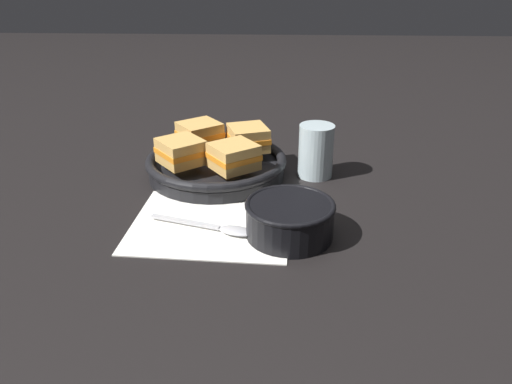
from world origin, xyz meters
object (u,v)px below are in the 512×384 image
soup_bowl (290,217)px  spoon (222,228)px  drinking_glass (316,151)px  skillet (217,165)px  sandwich_far_right (181,151)px  sandwich_far_left (200,134)px  sandwich_near_left (234,156)px  sandwich_near_right (248,138)px

soup_bowl → spoon: size_ratio=0.80×
drinking_glass → skillet: bearing=-178.0°
soup_bowl → skillet: (-0.14, 0.23, -0.01)m
soup_bowl → sandwich_far_right: size_ratio=1.30×
sandwich_far_right → drinking_glass: 0.26m
sandwich_far_right → drinking_glass: (0.25, 0.05, -0.01)m
sandwich_far_left → soup_bowl: bearing=-58.1°
skillet → sandwich_near_left: sandwich_near_left is taller
soup_bowl → sandwich_near_right: (-0.08, 0.27, 0.03)m
sandwich_near_left → drinking_glass: 0.17m
sandwich_far_left → drinking_glass: 0.24m
sandwich_far_left → sandwich_far_right: (-0.02, -0.10, 0.00)m
spoon → sandwich_near_right: (0.03, 0.26, 0.06)m
spoon → sandwich_far_left: 0.30m
sandwich_far_right → skillet: bearing=34.6°
skillet → sandwich_far_left: bearing=124.6°
skillet → sandwich_near_left: 0.09m
spoon → skillet: bearing=115.3°
sandwich_near_right → drinking_glass: drinking_glass is taller
soup_bowl → skillet: 0.27m
spoon → sandwich_near_left: sandwich_near_left is taller
soup_bowl → spoon: 0.11m
soup_bowl → sandwich_near_left: (-0.10, 0.17, 0.03)m
skillet → sandwich_near_right: bearing=32.2°
spoon → soup_bowl: bearing=13.9°
sandwich_far_left → sandwich_far_right: bearing=-101.6°
soup_bowl → sandwich_near_right: size_ratio=1.43×
spoon → sandwich_far_left: bearing=121.4°
sandwich_near_right → drinking_glass: bearing=-13.1°
spoon → sandwich_far_right: (-0.09, 0.18, 0.06)m
sandwich_near_left → sandwich_far_right: 0.10m
spoon → sandwich_near_left: (0.01, 0.16, 0.06)m
sandwich_near_right → drinking_glass: size_ratio=0.94×
sandwich_near_left → sandwich_far_left: size_ratio=1.00×
sandwich_near_left → drinking_glass: drinking_glass is taller
soup_bowl → sandwich_far_right: sandwich_far_right is taller
spoon → sandwich_near_right: bearing=101.0°
sandwich_far_left → sandwich_far_right: 0.10m
sandwich_near_left → sandwich_near_right: bearing=78.4°
sandwich_near_right → drinking_glass: (0.13, -0.03, -0.01)m
sandwich_near_left → drinking_glass: bearing=24.2°
spoon → sandwich_near_right: 0.27m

